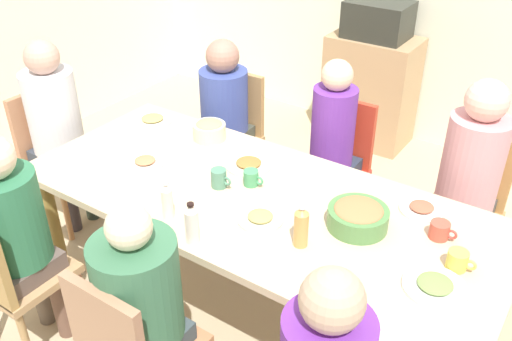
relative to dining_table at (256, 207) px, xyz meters
The scene contains 30 objects.
ground_plane 0.68m from the dining_table, ahead, with size 6.45×6.45×0.00m, color tan.
dining_table is the anchor object (origin of this frame).
chair_0 1.22m from the dining_table, 47.87° to the left, with size 0.40×0.40×0.90m.
person_0 1.14m from the dining_table, 44.86° to the left, with size 0.31×0.31×1.27m.
chair_1 0.91m from the dining_table, 90.00° to the left, with size 0.40×0.40×0.90m.
person_1 0.80m from the dining_table, 90.00° to the left, with size 0.30×0.30×1.21m.
person_2 0.80m from the dining_table, 90.00° to the right, with size 0.34×0.34×1.16m.
chair_4 1.22m from the dining_table, 132.13° to the right, with size 0.40×0.40×0.90m.
person_4 1.14m from the dining_table, 135.17° to the right, with size 0.32×0.32×1.20m.
chair_5 1.60m from the dining_table, behind, with size 0.40×0.40×0.90m.
person_5 1.50m from the dining_table, behind, with size 0.32×0.32×1.26m.
chair_6 1.22m from the dining_table, 132.13° to the left, with size 0.40×0.40×0.90m.
person_6 1.14m from the dining_table, 135.17° to the left, with size 0.32×0.32×1.17m.
plate_0 0.79m from the dining_table, 25.05° to the left, with size 0.20×0.20×0.04m.
plate_1 0.30m from the dining_table, 131.90° to the left, with size 0.24×0.24×0.04m.
plate_2 1.05m from the dining_table, 161.89° to the left, with size 0.24×0.24×0.04m.
plate_3 0.68m from the dining_table, behind, with size 0.20×0.20×0.04m.
plate_4 0.95m from the dining_table, ahead, with size 0.25×0.25×0.04m.
plate_5 0.22m from the dining_table, 50.24° to the right, with size 0.21×0.21×0.04m.
bowl_0 0.53m from the dining_table, ahead, with size 0.28×0.28×0.11m.
bowl_1 0.67m from the dining_table, 148.18° to the left, with size 0.19×0.19×0.11m.
cup_0 0.88m from the dining_table, 12.25° to the left, with size 0.12×0.09×0.08m.
cup_1 0.98m from the dining_table, ahead, with size 0.12×0.08×0.08m.
cup_2 0.15m from the dining_table, 136.15° to the left, with size 0.11×0.08×0.08m.
cup_3 0.24m from the dining_table, behind, with size 0.11×0.08×0.10m.
bottle_0 0.47m from the dining_table, 94.23° to the right, with size 0.06×0.06×0.20m.
bottle_1 0.45m from the dining_table, 28.52° to the right, with size 0.06×0.06×0.21m.
bottle_2 0.47m from the dining_table, 122.67° to the right, with size 0.05×0.05×0.19m.
side_cabinet 2.24m from the dining_table, 98.93° to the left, with size 0.70×0.44×0.90m, color tan.
microwave 2.25m from the dining_table, 98.93° to the left, with size 0.48×0.36×0.28m, color #2B2D27.
Camera 1 is at (1.27, -1.87, 2.28)m, focal length 38.99 mm.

